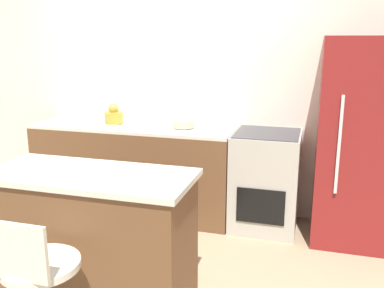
{
  "coord_description": "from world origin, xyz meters",
  "views": [
    {
      "loc": [
        1.42,
        -3.51,
        1.76
      ],
      "look_at": [
        0.52,
        -0.42,
        0.95
      ],
      "focal_mm": 40.0,
      "sensor_mm": 36.0,
      "label": 1
    }
  ],
  "objects": [
    {
      "name": "kettle",
      "position": [
        -0.51,
        0.33,
        0.99
      ],
      "size": [
        0.19,
        0.19,
        0.2
      ],
      "color": "#B29333",
      "rests_on": "back_counter"
    },
    {
      "name": "ground_plane",
      "position": [
        0.0,
        0.0,
        0.0
      ],
      "size": [
        14.0,
        14.0,
        0.0
      ],
      "primitive_type": "plane",
      "color": "#998466"
    },
    {
      "name": "wall_back",
      "position": [
        0.0,
        0.66,
        1.3
      ],
      "size": [
        8.0,
        0.06,
        2.6
      ],
      "color": "silver",
      "rests_on": "ground_plane"
    },
    {
      "name": "back_counter",
      "position": [
        -0.3,
        0.32,
        0.45
      ],
      "size": [
        2.03,
        0.61,
        0.92
      ],
      "color": "brown",
      "rests_on": "ground_plane"
    },
    {
      "name": "refrigerator",
      "position": [
        1.83,
        0.29,
        0.89
      ],
      "size": [
        0.74,
        0.69,
        1.77
      ],
      "color": "maroon",
      "rests_on": "ground_plane"
    },
    {
      "name": "mixing_bowl",
      "position": [
        0.22,
        0.33,
        0.95
      ],
      "size": [
        0.21,
        0.21,
        0.07
      ],
      "color": "#C1B28E",
      "rests_on": "back_counter"
    },
    {
      "name": "kitchen_island",
      "position": [
        0.05,
        -1.17,
        0.46
      ],
      "size": [
        1.36,
        0.6,
        0.91
      ],
      "color": "brown",
      "rests_on": "ground_plane"
    },
    {
      "name": "oven_range",
      "position": [
        1.02,
        0.32,
        0.46
      ],
      "size": [
        0.6,
        0.62,
        0.92
      ],
      "color": "#B7B2A8",
      "rests_on": "ground_plane"
    }
  ]
}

